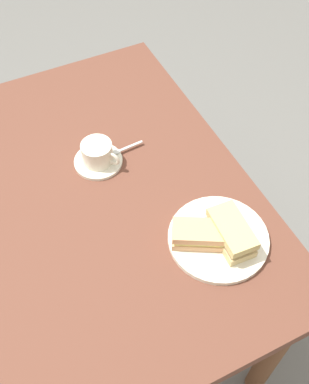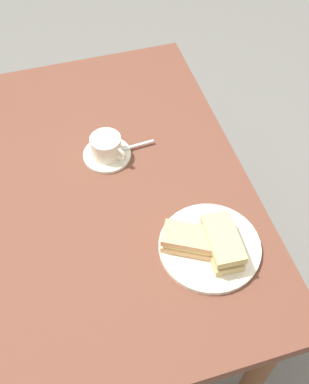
# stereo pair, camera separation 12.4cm
# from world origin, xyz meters

# --- Properties ---
(ground_plane) EXTENTS (6.00, 6.00, 0.00)m
(ground_plane) POSITION_xyz_m (0.00, 0.00, 0.00)
(ground_plane) COLOR #64635F
(dining_table) EXTENTS (1.15, 0.87, 0.76)m
(dining_table) POSITION_xyz_m (0.00, 0.00, 0.66)
(dining_table) COLOR brown
(dining_table) RESTS_ON ground_plane
(sandwich_plate) EXTENTS (0.26, 0.26, 0.01)m
(sandwich_plate) POSITION_xyz_m (-0.28, -0.25, 0.77)
(sandwich_plate) COLOR beige
(sandwich_plate) RESTS_ON dining_table
(sandwich_front) EXTENTS (0.15, 0.08, 0.06)m
(sandwich_front) POSITION_xyz_m (-0.30, -0.27, 0.81)
(sandwich_front) COLOR tan
(sandwich_front) RESTS_ON sandwich_plate
(sandwich_back) EXTENTS (0.13, 0.16, 0.05)m
(sandwich_back) POSITION_xyz_m (-0.26, -0.20, 0.80)
(sandwich_back) COLOR tan
(sandwich_back) RESTS_ON sandwich_plate
(coffee_saucer) EXTENTS (0.14, 0.14, 0.01)m
(coffee_saucer) POSITION_xyz_m (0.10, -0.07, 0.77)
(coffee_saucer) COLOR silver
(coffee_saucer) RESTS_ON dining_table
(coffee_cup) EXTENTS (0.11, 0.09, 0.06)m
(coffee_cup) POSITION_xyz_m (0.10, -0.07, 0.80)
(coffee_cup) COLOR beige
(coffee_cup) RESTS_ON coffee_saucer
(spoon) EXTENTS (0.02, 0.10, 0.01)m
(spoon) POSITION_xyz_m (0.11, -0.15, 0.77)
(spoon) COLOR silver
(spoon) RESTS_ON coffee_saucer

